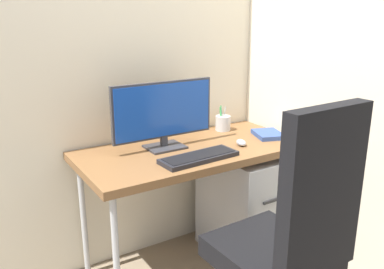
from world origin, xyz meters
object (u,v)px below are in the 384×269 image
Objects in this scene: notebook at (268,134)px; monitor at (163,113)px; office_chair at (290,235)px; mouse at (241,143)px; pen_holder at (223,123)px; keyboard at (199,157)px; filing_cabinet at (246,203)px.

monitor is at bearing -173.51° from notebook.
mouse is at bearing 69.28° from office_chair.
notebook is (0.64, -0.15, -0.19)m from monitor.
pen_holder reaches higher than mouse.
keyboard is (0.06, -0.27, -0.19)m from monitor.
mouse reaches higher than filing_cabinet.
monitor is 1.40× the size of keyboard.
monitor reaches higher than keyboard.
pen_holder is at bearing 12.56° from monitor.
monitor reaches higher than mouse.
office_chair is 1.93× the size of monitor.
monitor is at bearing 165.06° from filing_cabinet.
office_chair is 0.83m from filing_cabinet.
notebook is at bearing 29.83° from mouse.
office_chair is at bearing -80.14° from monitor.
office_chair is at bearing -105.74° from notebook.
notebook reaches higher than filing_cabinet.
notebook is (0.25, 0.05, -0.00)m from mouse.
office_chair reaches higher than keyboard.
mouse reaches higher than notebook.
pen_holder is at bearing 41.36° from keyboard.
office_chair is 13.75× the size of mouse.
pen_holder is (0.10, 0.31, 0.03)m from mouse.
monitor reaches higher than pen_holder.
pen_holder is at bearing 93.74° from filing_cabinet.
filing_cabinet is 3.45× the size of notebook.
mouse is (-0.12, -0.07, 0.44)m from filing_cabinet.
office_chair is 1.04m from pen_holder.
monitor reaches higher than notebook.
notebook is at bearing -6.74° from filing_cabinet.
keyboard is 0.34m from mouse.
monitor is 0.69m from notebook.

